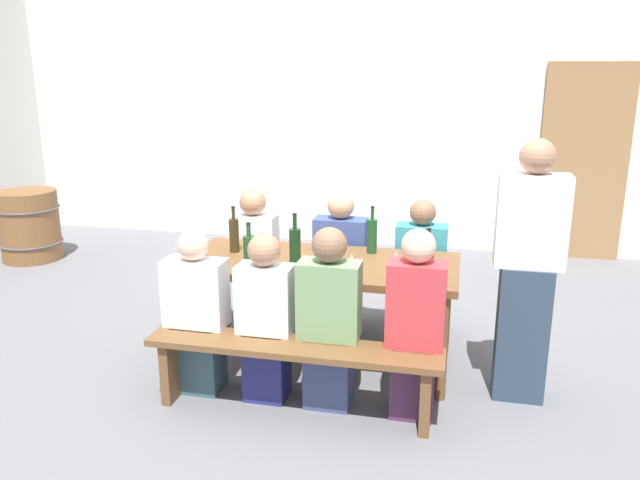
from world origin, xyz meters
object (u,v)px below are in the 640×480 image
wine_barrel (29,225)px  seated_guest_far_1 (340,266)px  seated_guest_far_2 (420,274)px  tasting_table (320,272)px  seated_guest_near_3 (415,328)px  wine_bottle_3 (428,259)px  seated_guest_near_2 (329,322)px  wine_bottle_0 (249,249)px  wine_glass_3 (396,258)px  wine_glass_0 (263,239)px  bench_near (293,359)px  seated_guest_near_0 (197,317)px  wooden_door (583,163)px  standing_host (527,277)px  wine_bottle_4 (412,266)px  wine_glass_1 (351,261)px  wine_glass_2 (249,243)px  seated_guest_near_1 (266,321)px  seated_guest_far_0 (254,260)px  wine_bottle_2 (295,245)px  bench_far (340,282)px  wine_bottle_5 (234,234)px  wine_bottle_1 (372,235)px

wine_barrel → seated_guest_far_1: bearing=-17.4°
seated_guest_far_2 → wine_barrel: (-4.30, 1.15, -0.14)m
tasting_table → seated_guest_near_3: (0.71, -0.57, -0.11)m
wine_bottle_3 → seated_guest_near_2: bearing=-147.5°
wine_bottle_0 → seated_guest_near_3: seated_guest_near_3 is taller
tasting_table → wine_glass_3: bearing=-25.8°
wine_bottle_0 → wine_glass_0: 0.29m
bench_near → seated_guest_near_0: size_ratio=1.67×
wooden_door → wine_glass_3: (-1.63, -3.39, -0.16)m
standing_host → wooden_door: bearing=-104.1°
wine_bottle_4 → standing_host: size_ratio=0.20×
wine_glass_1 → seated_guest_near_2: seated_guest_near_2 is taller
wine_bottle_3 → wine_glass_2: (-1.25, 0.19, -0.02)m
seated_guest_near_1 → standing_host: 1.63m
wine_bottle_4 → seated_guest_far_0: size_ratio=0.29×
wine_glass_3 → wine_barrel: 4.67m
wine_bottle_0 → seated_guest_far_1: seated_guest_far_1 is taller
wine_bottle_2 → wine_glass_0: bearing=145.0°
tasting_table → seated_guest_near_3: seated_guest_near_3 is taller
seated_guest_far_2 → wine_barrel: size_ratio=1.44×
wine_glass_2 → seated_guest_near_3: size_ratio=0.13×
bench_far → wine_bottle_4: bearing=-58.7°
wine_bottle_5 → wine_bottle_0: bearing=-52.9°
seated_guest_far_1 → wine_bottle_1: bearing=44.2°
tasting_table → wine_bottle_1: (0.32, 0.28, 0.21)m
wine_bottle_3 → seated_guest_far_1: size_ratio=0.29×
wine_bottle_4 → seated_guest_near_1: seated_guest_near_1 is taller
wine_bottle_4 → standing_host: 0.71m
bench_near → wine_bottle_5: (-0.65, 0.80, 0.53)m
seated_guest_near_3 → wine_barrel: size_ratio=1.53×
wine_bottle_3 → wine_glass_1: (-0.47, -0.07, -0.02)m
wine_bottle_2 → seated_guest_far_2: wine_bottle_2 is taller
wooden_door → seated_guest_near_2: 4.23m
wine_bottle_4 → wine_glass_2: size_ratio=2.17×
wine_glass_1 → wine_bottle_3: bearing=8.9°
seated_guest_near_2 → wine_bottle_3: bearing=-57.5°
bench_far → seated_guest_far_2: 0.69m
wine_bottle_5 → seated_guest_near_3: (1.36, -0.65, -0.32)m
wine_bottle_0 → wine_bottle_2: size_ratio=0.83×
wine_bottle_0 → wine_bottle_3: wine_bottle_3 is taller
wine_glass_0 → wine_glass_2: wine_glass_0 is taller
wine_bottle_4 → wine_glass_2: (-1.16, 0.32, -0.01)m
wine_bottle_2 → standing_host: size_ratio=0.22×
seated_guest_near_2 → seated_guest_far_1: size_ratio=1.01×
wine_glass_0 → seated_guest_far_1: 0.75m
wine_glass_3 → seated_guest_near_1: bearing=-158.3°
seated_guest_near_2 → wine_bottle_0: bearing=59.3°
wine_bottle_0 → wine_bottle_3: bearing=-1.0°
wine_bottle_0 → seated_guest_near_0: (-0.23, -0.37, -0.36)m
wooden_door → wine_barrel: 6.03m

